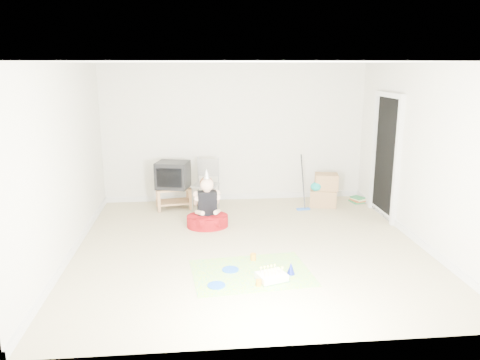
{
  "coord_description": "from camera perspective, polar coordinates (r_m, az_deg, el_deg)",
  "views": [
    {
      "loc": [
        -0.75,
        -6.34,
        2.57
      ],
      "look_at": [
        -0.1,
        0.4,
        0.9
      ],
      "focal_mm": 35.0,
      "sensor_mm": 36.0,
      "label": 1
    }
  ],
  "objects": [
    {
      "name": "floor_mop",
      "position": [
        8.55,
        7.76,
        -1.93
      ],
      "size": [
        0.25,
        0.33,
        0.97
      ],
      "color": "blue",
      "rests_on": "ground"
    },
    {
      "name": "folding_chair",
      "position": [
        8.45,
        -4.22,
        -0.66
      ],
      "size": [
        0.53,
        0.52,
        0.94
      ],
      "color": "gray",
      "rests_on": "ground"
    },
    {
      "name": "blue_plate_far",
      "position": [
        5.72,
        -2.9,
        -12.7
      ],
      "size": [
        0.25,
        0.25,
        0.01
      ],
      "primitive_type": "cylinder",
      "rotation": [
        0.0,
        0.0,
        0.2
      ],
      "color": "blue",
      "rests_on": "party_mat"
    },
    {
      "name": "crt_tv",
      "position": [
        8.56,
        -8.19,
        0.63
      ],
      "size": [
        0.66,
        0.59,
        0.48
      ],
      "primitive_type": "cube",
      "rotation": [
        0.0,
        0.0,
        -0.26
      ],
      "color": "black",
      "rests_on": "tv_stand"
    },
    {
      "name": "blue_party_hat",
      "position": [
        6.01,
        6.22,
        -10.65
      ],
      "size": [
        0.11,
        0.11,
        0.15
      ],
      "primitive_type": "cone",
      "rotation": [
        0.0,
        0.0,
        -0.05
      ],
      "color": "#1929AF",
      "rests_on": "party_mat"
    },
    {
      "name": "ground",
      "position": [
        6.88,
        1.16,
        -8.08
      ],
      "size": [
        5.0,
        5.0,
        0.0
      ],
      "primitive_type": "plane",
      "color": "#BFB289",
      "rests_on": "ground"
    },
    {
      "name": "blue_plate_near",
      "position": [
        6.12,
        -1.18,
        -10.86
      ],
      "size": [
        0.24,
        0.24,
        0.01
      ],
      "primitive_type": "cylinder",
      "rotation": [
        0.0,
        0.0,
        0.12
      ],
      "color": "blue",
      "rests_on": "party_mat"
    },
    {
      "name": "cardboard_boxes",
      "position": [
        8.85,
        10.2,
        -1.29
      ],
      "size": [
        0.57,
        0.47,
        0.61
      ],
      "color": "#A47B4F",
      "rests_on": "ground"
    },
    {
      "name": "doorway_recess",
      "position": [
        8.34,
        17.39,
        2.55
      ],
      "size": [
        0.02,
        0.9,
        2.05
      ],
      "primitive_type": "cube",
      "color": "black",
      "rests_on": "ground"
    },
    {
      "name": "birthday_cake",
      "position": [
        5.85,
        3.87,
        -11.73
      ],
      "size": [
        0.41,
        0.36,
        0.15
      ],
      "color": "white",
      "rests_on": "party_mat"
    },
    {
      "name": "seated_woman",
      "position": [
        7.64,
        -4.0,
        -4.15
      ],
      "size": [
        0.73,
        0.73,
        0.97
      ],
      "color": "maroon",
      "rests_on": "ground"
    },
    {
      "name": "orange_cup_far",
      "position": [
        5.7,
        2.29,
        -12.42
      ],
      "size": [
        0.08,
        0.08,
        0.08
      ],
      "primitive_type": "cylinder",
      "rotation": [
        0.0,
        0.0,
        0.2
      ],
      "color": "orange",
      "rests_on": "party_mat"
    },
    {
      "name": "party_mat",
      "position": [
        6.05,
        1.39,
        -11.22
      ],
      "size": [
        1.59,
        1.22,
        0.01
      ],
      "primitive_type": "cube",
      "rotation": [
        0.0,
        0.0,
        0.1
      ],
      "color": "#DF2F86",
      "rests_on": "ground"
    },
    {
      "name": "orange_cup_near",
      "position": [
        6.39,
        1.62,
        -9.34
      ],
      "size": [
        0.09,
        0.09,
        0.09
      ],
      "primitive_type": "cylinder",
      "rotation": [
        0.0,
        0.0,
        -0.08
      ],
      "color": "orange",
      "rests_on": "party_mat"
    },
    {
      "name": "book_pile",
      "position": [
        9.27,
        14.11,
        -2.32
      ],
      "size": [
        0.27,
        0.3,
        0.12
      ],
      "color": "#287943",
      "rests_on": "ground"
    },
    {
      "name": "tv_stand",
      "position": [
        8.66,
        -8.1,
        -1.92
      ],
      "size": [
        0.68,
        0.49,
        0.39
      ],
      "color": "#A27449",
      "rests_on": "ground"
    }
  ]
}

